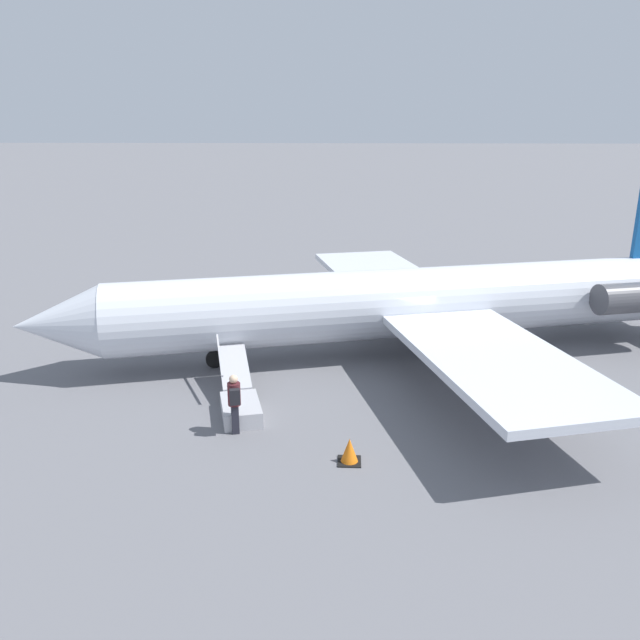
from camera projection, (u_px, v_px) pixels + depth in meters
The scene contains 5 objects.
ground_plane at pixel (396, 353), 23.69m from camera, with size 600.00×600.00×0.00m, color slate.
airplane_main at pixel (421, 301), 23.28m from camera, with size 26.80×20.53×6.71m.
boarding_stairs at pixel (239, 400), 18.74m from camera, with size 2.05×4.14×1.68m.
passenger at pixel (234, 400), 17.26m from camera, with size 0.41×0.56×1.74m.
traffic_cone_near_stairs at pixel (349, 451), 15.94m from camera, with size 0.60×0.60×0.66m.
Camera 1 is at (1.79, 22.36, 8.27)m, focal length 35.00 mm.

